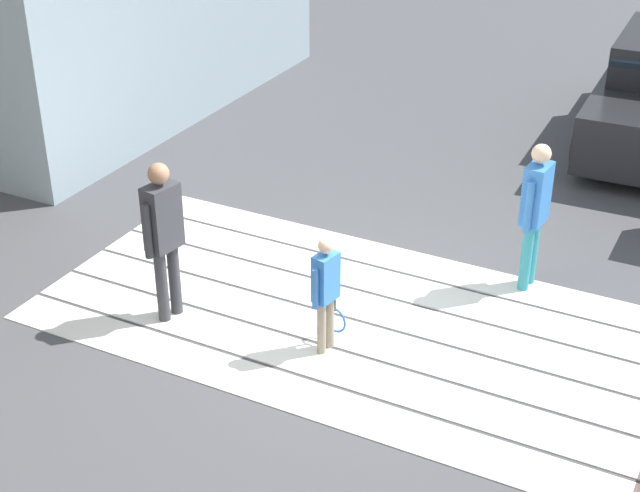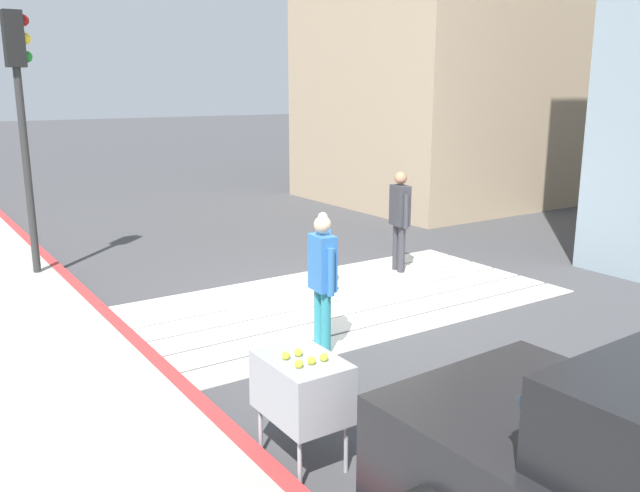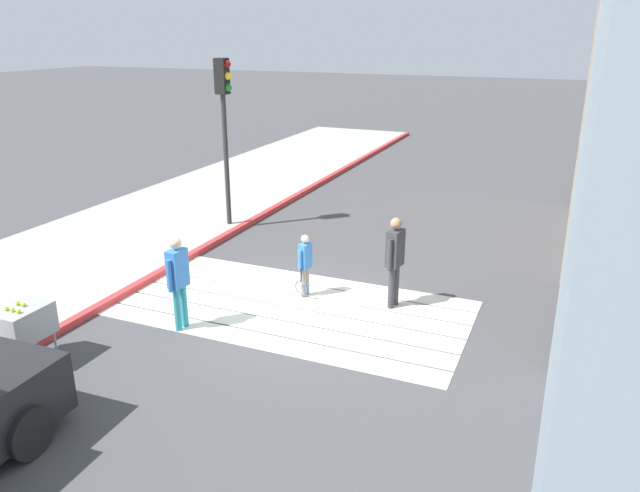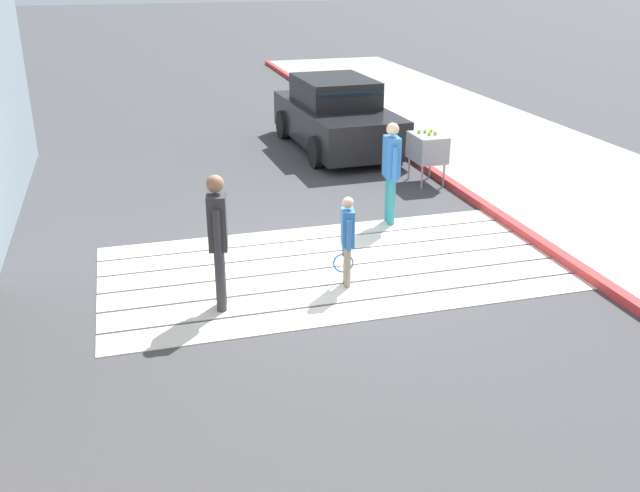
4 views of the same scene
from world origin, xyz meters
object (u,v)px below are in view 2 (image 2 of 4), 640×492
Objects in this scene: tennis_ball_cart at (302,387)px; pedestrian_child_with_racket at (323,247)px; pedestrian_adult_lead at (322,275)px; traffic_light_corner at (20,91)px; pedestrian_adult_trailing at (400,214)px.

tennis_ball_cart is 0.82× the size of pedestrian_child_with_racket.
pedestrian_child_with_racket reaches higher than tennis_ball_cart.
pedestrian_adult_lead is at bearing 52.13° from tennis_ball_cart.
tennis_ball_cart is 4.91m from pedestrian_child_with_racket.
tennis_ball_cart is 2.43m from pedestrian_adult_lead.
traffic_light_corner reaches higher than pedestrian_adult_trailing.
traffic_light_corner is 5.31m from pedestrian_child_with_racket.
pedestrian_adult_lead is (1.48, 1.90, 0.28)m from tennis_ball_cart.
pedestrian_adult_trailing reaches higher than pedestrian_child_with_racket.
traffic_light_corner is at bearing 112.37° from pedestrian_adult_lead.
pedestrian_adult_lead reaches higher than tennis_ball_cart.
pedestrian_child_with_racket is at bearing -41.71° from traffic_light_corner.
pedestrian_adult_trailing is at bearing 36.26° from pedestrian_adult_lead.
pedestrian_child_with_racket is (-1.70, -0.20, -0.31)m from pedestrian_adult_trailing.
traffic_light_corner reaches higher than pedestrian_adult_lead.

